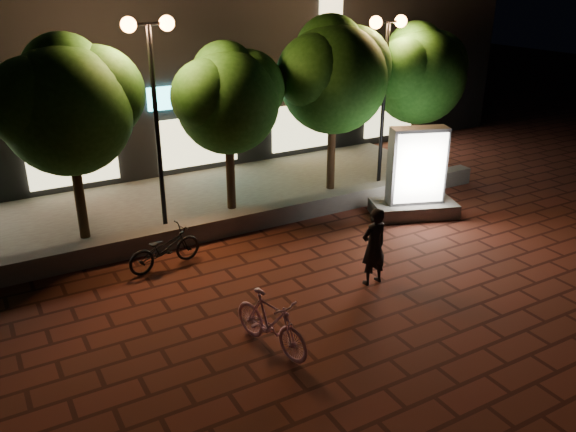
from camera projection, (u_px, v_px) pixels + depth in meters
ground at (320, 301)px, 11.84m from camera, size 80.00×80.00×0.00m
retaining_wall at (237, 222)px, 14.96m from camera, size 16.00×0.45×0.50m
sidewalk at (201, 200)px, 17.05m from camera, size 16.00×5.00×0.08m
building_block at (123, 10)px, 20.36m from camera, size 28.00×8.12×11.30m
tree_left at (68, 101)px, 13.34m from camera, size 3.60×3.00×4.89m
tree_mid at (228, 95)px, 15.25m from camera, size 3.24×2.70×4.50m
tree_right at (334, 72)px, 16.62m from camera, size 3.72×3.10×5.07m
tree_far_right at (419, 70)px, 18.15m from camera, size 3.48×2.90×4.76m
street_lamp_left at (152, 71)px, 13.79m from camera, size 1.26×0.36×5.18m
street_lamp_right at (386, 57)px, 17.03m from camera, size 1.26×0.36×4.98m
ad_kiosk at (416, 181)px, 15.73m from camera, size 2.51×1.84×2.45m
scooter_pink at (271, 322)px, 10.15m from camera, size 0.93×1.85×1.07m
rider at (374, 246)px, 12.22m from camera, size 0.65×0.45×1.72m
scooter_parked at (164, 248)px, 13.06m from camera, size 1.84×0.93×0.92m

